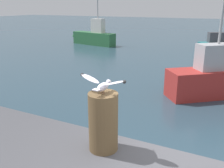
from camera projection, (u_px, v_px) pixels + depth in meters
name	position (u px, v px, depth m)	size (l,w,h in m)	color
mooring_post	(103.00, 122.00, 3.18)	(0.38, 0.38, 0.78)	brown
seagull	(103.00, 84.00, 3.03)	(0.64, 0.39, 0.22)	tan
boat_green	(92.00, 36.00, 19.43)	(4.33, 1.55, 4.67)	#2D6B3D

